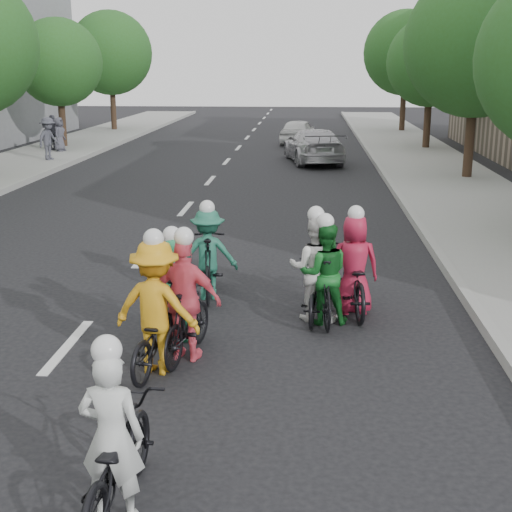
# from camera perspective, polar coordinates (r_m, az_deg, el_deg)

# --- Properties ---
(ground) EXTENTS (120.00, 120.00, 0.00)m
(ground) POSITION_cam_1_polar(r_m,az_deg,el_deg) (10.51, -14.86, -7.01)
(ground) COLOR black
(ground) RESTS_ON ground
(sidewalk_right) EXTENTS (4.00, 80.00, 0.15)m
(sidewalk_right) POSITION_cam_1_polar(r_m,az_deg,el_deg) (20.10, 17.51, 3.50)
(sidewalk_right) COLOR gray
(sidewalk_right) RESTS_ON ground
(curb_right) EXTENTS (0.18, 80.00, 0.18)m
(curb_right) POSITION_cam_1_polar(r_m,az_deg,el_deg) (19.73, 11.99, 3.72)
(curb_right) COLOR #999993
(curb_right) RESTS_ON ground
(tree_l_4) EXTENTS (4.00, 4.00, 5.97)m
(tree_l_4) POSITION_cam_1_polar(r_m,az_deg,el_deg) (35.14, -15.53, 14.70)
(tree_l_4) COLOR black
(tree_l_4) RESTS_ON ground
(tree_l_5) EXTENTS (4.80, 4.80, 6.93)m
(tree_l_5) POSITION_cam_1_polar(r_m,az_deg,el_deg) (43.74, -11.56, 15.62)
(tree_l_5) COLOR black
(tree_l_5) RESTS_ON ground
(tree_r_1) EXTENTS (4.80, 4.80, 6.93)m
(tree_r_1) POSITION_cam_1_polar(r_m,az_deg,el_deg) (25.38, 17.26, 15.90)
(tree_r_1) COLOR black
(tree_r_1) RESTS_ON ground
(tree_r_2) EXTENTS (4.00, 4.00, 5.97)m
(tree_r_2) POSITION_cam_1_polar(r_m,az_deg,el_deg) (34.22, 13.81, 14.82)
(tree_r_2) COLOR black
(tree_r_2) RESTS_ON ground
(tree_r_3) EXTENTS (4.80, 4.80, 6.93)m
(tree_r_3) POSITION_cam_1_polar(r_m,az_deg,el_deg) (43.13, 11.89, 15.62)
(tree_r_3) COLOR black
(tree_r_3) RESTS_ON ground
(cyclist_0) EXTENTS (0.74, 1.89, 1.71)m
(cyclist_0) POSITION_cam_1_polar(r_m,az_deg,el_deg) (6.57, -11.19, -15.31)
(cyclist_0) COLOR black
(cyclist_0) RESTS_ON ground
(cyclist_1) EXTENTS (0.81, 1.80, 1.72)m
(cyclist_1) POSITION_cam_1_polar(r_m,az_deg,el_deg) (10.98, 5.46, -1.99)
(cyclist_1) COLOR black
(cyclist_1) RESTS_ON ground
(cyclist_2) EXTENTS (1.23, 1.83, 1.90)m
(cyclist_2) POSITION_cam_1_polar(r_m,az_deg,el_deg) (9.26, -7.91, -4.99)
(cyclist_2) COLOR black
(cyclist_2) RESTS_ON ground
(cyclist_3) EXTENTS (1.05, 1.68, 1.83)m
(cyclist_3) POSITION_cam_1_polar(r_m,az_deg,el_deg) (9.60, -5.59, -4.38)
(cyclist_3) COLOR black
(cyclist_3) RESTS_ON ground
(cyclist_4) EXTENTS (0.87, 2.00, 1.75)m
(cyclist_4) POSITION_cam_1_polar(r_m,az_deg,el_deg) (11.48, 7.81, -1.49)
(cyclist_4) COLOR black
(cyclist_4) RESTS_ON ground
(cyclist_5) EXTENTS (0.58, 1.65, 1.70)m
(cyclist_5) POSITION_cam_1_polar(r_m,az_deg,el_deg) (10.29, -6.53, -3.53)
(cyclist_5) COLOR black
(cyclist_5) RESTS_ON ground
(cyclist_6) EXTENTS (0.85, 1.66, 1.80)m
(cyclist_6) POSITION_cam_1_polar(r_m,az_deg,el_deg) (11.09, 4.71, -1.83)
(cyclist_6) COLOR black
(cyclist_6) RESTS_ON ground
(cyclist_7) EXTENTS (1.05, 1.86, 1.70)m
(cyclist_7) POSITION_cam_1_polar(r_m,az_deg,el_deg) (12.08, -3.82, -0.32)
(cyclist_7) COLOR black
(cyclist_7) RESTS_ON ground
(follow_car_lead) EXTENTS (2.77, 4.99, 1.37)m
(follow_car_lead) POSITION_cam_1_polar(r_m,az_deg,el_deg) (29.28, 4.63, 8.78)
(follow_car_lead) COLOR #ABAAAF
(follow_car_lead) RESTS_ON ground
(follow_car_trail) EXTENTS (2.01, 3.82, 1.24)m
(follow_car_trail) POSITION_cam_1_polar(r_m,az_deg,el_deg) (36.35, 3.41, 9.92)
(follow_car_trail) COLOR white
(follow_car_trail) RESTS_ON ground
(spectator_0) EXTENTS (0.98, 1.24, 1.69)m
(spectator_0) POSITION_cam_1_polar(r_m,az_deg,el_deg) (30.10, -16.27, 9.00)
(spectator_0) COLOR #474853
(spectator_0) RESTS_ON sidewalk_left
(spectator_1) EXTENTS (0.55, 0.97, 1.55)m
(spectator_1) POSITION_cam_1_polar(r_m,az_deg,el_deg) (33.62, -15.97, 9.48)
(spectator_1) COLOR #4A4B57
(spectator_1) RESTS_ON sidewalk_left
(spectator_2) EXTENTS (0.55, 0.78, 1.48)m
(spectator_2) POSITION_cam_1_polar(r_m,az_deg,el_deg) (33.07, -15.46, 9.37)
(spectator_2) COLOR #474753
(spectator_2) RESTS_ON sidewalk_left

